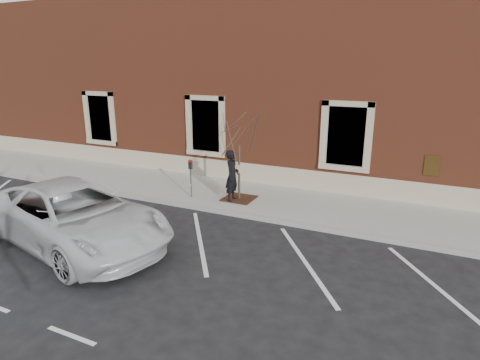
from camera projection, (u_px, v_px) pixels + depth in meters
The scene contains 10 objects.
ground at pixel (233, 215), 13.75m from camera, with size 120.00×120.00×0.00m, color #28282B.
sidewalk_near at pixel (253, 198), 15.25m from camera, with size 40.00×3.50×0.15m, color #B1B0A6.
curb_near at pixel (232, 214), 13.69m from camera, with size 40.00×0.12×0.15m, color #9E9E99.
parking_stripes at pixel (200, 240), 11.84m from camera, with size 28.00×4.40×0.01m, color silver, non-canonical shape.
building_civic at pixel (303, 85), 19.35m from camera, with size 40.00×8.62×8.00m.
man at pixel (232, 176), 14.48m from camera, with size 0.69×0.45×1.89m, color black.
parking_meter at pixel (191, 171), 14.85m from camera, with size 0.13×0.10×1.45m.
tree_grate at pixel (239, 198), 14.95m from camera, with size 1.12×1.12×0.03m, color #442415.
sapling at pixel (239, 130), 14.23m from camera, with size 2.21×2.21×3.69m.
white_truck at pixel (74, 215), 11.33m from camera, with size 2.91×6.31×1.75m, color silver.
Camera 1 is at (5.69, -11.53, 5.02)m, focal length 30.00 mm.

